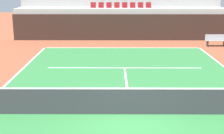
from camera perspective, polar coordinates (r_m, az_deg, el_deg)
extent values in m
plane|color=brown|center=(11.60, 3.23, -8.25)|extent=(80.00, 80.00, 0.00)
cube|color=#2D7238|center=(11.60, 3.23, -8.23)|extent=(11.00, 24.00, 0.01)
cube|color=white|center=(23.07, 1.76, 3.36)|extent=(11.00, 0.10, 0.00)
cube|color=white|center=(17.67, 2.20, -0.14)|extent=(8.26, 0.10, 0.00)
cube|color=white|center=(14.59, 2.60, -3.33)|extent=(0.10, 6.40, 0.00)
cube|color=black|center=(26.13, 1.60, 6.93)|extent=(17.08, 0.30, 2.05)
cube|color=#9E9E99|center=(27.45, 1.54, 7.72)|extent=(17.08, 2.40, 2.45)
cube|color=#9E9E99|center=(29.79, 1.45, 9.08)|extent=(17.08, 2.40, 3.29)
cube|color=maroon|center=(27.37, -3.30, 10.30)|extent=(0.44, 0.44, 0.04)
cube|color=maroon|center=(27.56, -3.28, 10.79)|extent=(0.44, 0.04, 0.40)
cube|color=maroon|center=(27.34, -1.91, 10.31)|extent=(0.44, 0.44, 0.04)
cube|color=maroon|center=(27.53, -1.90, 10.80)|extent=(0.44, 0.04, 0.40)
cube|color=maroon|center=(27.32, -0.53, 10.31)|extent=(0.44, 0.44, 0.04)
cube|color=maroon|center=(27.51, -0.52, 10.80)|extent=(0.44, 0.04, 0.40)
cube|color=maroon|center=(27.32, 0.86, 10.31)|extent=(0.44, 0.44, 0.04)
cube|color=maroon|center=(27.51, 0.86, 10.80)|extent=(0.44, 0.04, 0.40)
cube|color=maroon|center=(27.34, 2.25, 10.31)|extent=(0.44, 0.44, 0.04)
cube|color=maroon|center=(27.52, 2.24, 10.79)|extent=(0.44, 0.04, 0.40)
cube|color=maroon|center=(27.37, 3.64, 10.29)|extent=(0.44, 0.44, 0.04)
cube|color=maroon|center=(27.55, 3.62, 10.78)|extent=(0.44, 0.04, 0.40)
cube|color=maroon|center=(27.41, 5.02, 10.27)|extent=(0.44, 0.44, 0.04)
cube|color=maroon|center=(27.60, 4.99, 10.76)|extent=(0.44, 0.04, 0.40)
cube|color=maroon|center=(27.47, 6.39, 10.25)|extent=(0.44, 0.44, 0.04)
cube|color=maroon|center=(27.66, 6.36, 10.74)|extent=(0.44, 0.04, 0.40)
cube|color=#333338|center=(11.43, 3.26, -6.08)|extent=(10.90, 0.02, 0.92)
cube|color=white|center=(11.26, 3.29, -3.77)|extent=(10.90, 0.04, 0.05)
cube|color=#99999E|center=(24.69, 17.67, 4.45)|extent=(1.50, 0.40, 0.05)
cube|color=#99999E|center=(24.83, 17.58, 5.03)|extent=(1.50, 0.04, 0.36)
cube|color=#2D2D33|center=(24.43, 16.37, 3.88)|extent=(0.06, 0.06, 0.42)
cube|color=#2D2D33|center=(24.69, 16.20, 4.00)|extent=(0.06, 0.06, 0.42)
cube|color=#2D2D33|center=(25.05, 18.84, 3.94)|extent=(0.06, 0.06, 0.42)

